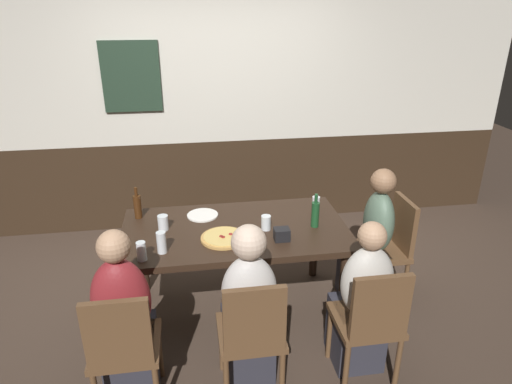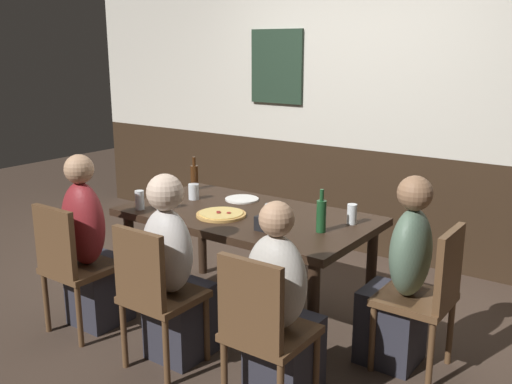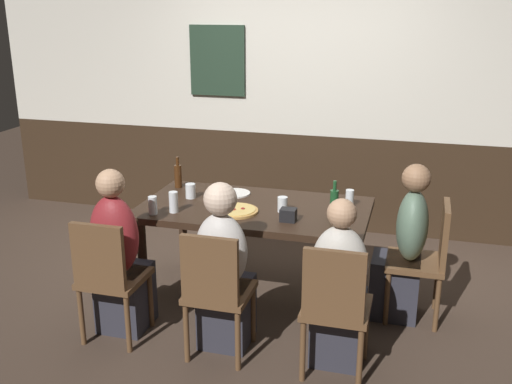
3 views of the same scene
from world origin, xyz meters
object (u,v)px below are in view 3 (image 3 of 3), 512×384
object	(u,v)px
beer_bottle_green	(334,203)
chair_mid_near	(216,288)
pizza	(235,211)
pint_glass_amber	(350,199)
condiment_caddy	(288,215)
chair_head_east	(427,255)
person_right_near	(339,296)
pint_glass_stout	(191,192)
plate_white_large	(235,193)
person_left_near	(120,264)
tumbler_short	(174,203)
chair_left_near	(108,274)
chair_right_near	(335,304)
beer_glass_half	(282,205)
person_head_east	(403,254)
pint_glass_pale	(153,207)
dining_table	(254,216)
beer_bottle_brown	(178,175)

from	to	relation	value
beer_bottle_green	chair_mid_near	bearing A→B (deg)	-126.33
pizza	pint_glass_amber	xyz separation A→B (m)	(0.78, 0.35, 0.04)
condiment_caddy	chair_mid_near	bearing A→B (deg)	-115.59
chair_head_east	person_right_near	world-z (taller)	person_right_near
pint_glass_stout	plate_white_large	xyz separation A→B (m)	(0.30, 0.19, -0.04)
person_left_near	chair_head_east	bearing A→B (deg)	19.74
tumbler_short	plate_white_large	size ratio (longest dim) A/B	0.62
chair_left_near	chair_right_near	xyz separation A→B (m)	(1.50, 0.00, 0.00)
chair_head_east	beer_bottle_green	world-z (taller)	beer_bottle_green
beer_glass_half	pint_glass_amber	world-z (taller)	pint_glass_amber
person_head_east	pint_glass_amber	size ratio (longest dim) A/B	8.90
chair_head_east	pint_glass_pale	world-z (taller)	chair_head_east
beer_bottle_green	condiment_caddy	size ratio (longest dim) A/B	2.42
beer_glass_half	tumbler_short	xyz separation A→B (m)	(-0.76, -0.22, 0.02)
dining_table	person_head_east	xyz separation A→B (m)	(1.10, 0.00, -0.18)
pint_glass_amber	beer_bottle_green	distance (m)	0.27
chair_head_east	pint_glass_amber	distance (m)	0.68
chair_left_near	plate_white_large	bearing A→B (deg)	65.57
chair_right_near	pint_glass_amber	world-z (taller)	chair_right_near
beer_bottle_green	beer_glass_half	bearing A→B (deg)	178.93
chair_right_near	condiment_caddy	world-z (taller)	chair_right_near
pint_glass_amber	pint_glass_pale	size ratio (longest dim) A/B	0.97
person_left_near	plate_white_large	bearing A→B (deg)	62.09
chair_left_near	pint_glass_stout	size ratio (longest dim) A/B	7.70
chair_left_near	tumbler_short	xyz separation A→B (m)	(0.22, 0.61, 0.31)
beer_glass_half	condiment_caddy	world-z (taller)	beer_glass_half
dining_table	chair_mid_near	distance (m)	0.90
chair_head_east	beer_bottle_brown	size ratio (longest dim) A/B	3.42
dining_table	chair_head_east	world-z (taller)	chair_head_east
person_left_near	beer_glass_half	world-z (taller)	person_left_near
beer_glass_half	dining_table	bearing A→B (deg)	166.32
pizza	chair_head_east	bearing A→B (deg)	6.54
chair_mid_near	beer_bottle_green	xyz separation A→B (m)	(0.60, 0.82, 0.35)
chair_right_near	beer_glass_half	xyz separation A→B (m)	(-0.52, 0.83, 0.29)
beer_glass_half	condiment_caddy	distance (m)	0.20
chair_head_east	person_head_east	size ratio (longest dim) A/B	0.77
dining_table	pint_glass_amber	size ratio (longest dim) A/B	13.15
chair_mid_near	person_head_east	xyz separation A→B (m)	(1.10, 0.88, -0.01)
dining_table	chair_head_east	bearing A→B (deg)	0.00
dining_table	chair_left_near	world-z (taller)	chair_left_near
beer_bottle_brown	plate_white_large	xyz separation A→B (m)	(0.50, -0.05, -0.10)
plate_white_large	chair_mid_near	bearing A→B (deg)	-78.40
beer_bottle_green	condiment_caddy	distance (m)	0.34
beer_glass_half	plate_white_large	xyz separation A→B (m)	(-0.46, 0.31, -0.04)
chair_head_east	beer_bottle_green	xyz separation A→B (m)	(-0.66, -0.06, 0.35)
chair_right_near	person_right_near	size ratio (longest dim) A/B	0.79
chair_left_near	beer_bottle_brown	size ratio (longest dim) A/B	3.42
chair_right_near	person_right_near	bearing A→B (deg)	90.00
chair_right_near	tumbler_short	distance (m)	1.45
person_left_near	beer_glass_half	size ratio (longest dim) A/B	10.55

